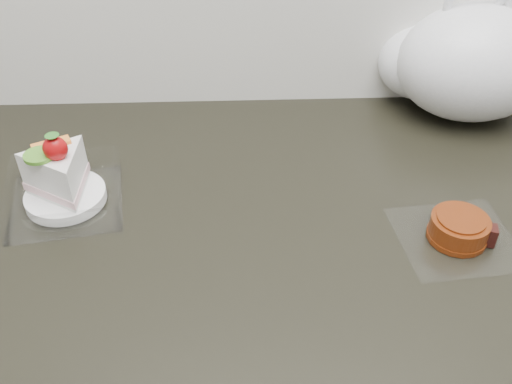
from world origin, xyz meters
name	(u,v)px	position (x,y,z in m)	size (l,w,h in m)	color
counter	(305,379)	(0.00, 1.69, 0.45)	(2.04, 0.64, 0.90)	black
cake_tray	(63,185)	(-0.37, 1.71, 0.93)	(0.18, 0.18, 0.12)	white
mooncake_wrap	(459,230)	(0.18, 1.61, 0.91)	(0.17, 0.16, 0.04)	white
plastic_bag	(465,61)	(0.28, 1.95, 1.00)	(0.34, 0.29, 0.25)	white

